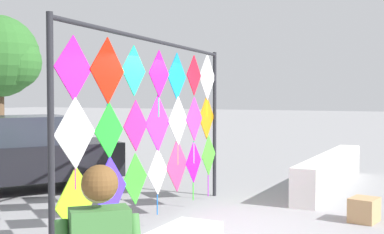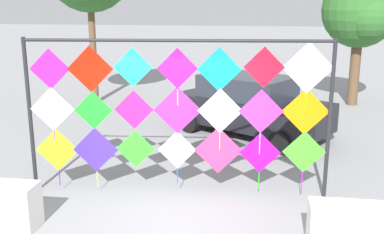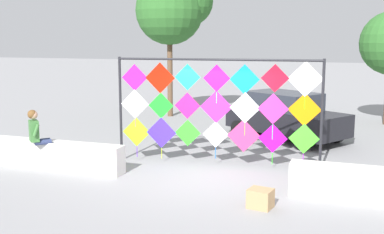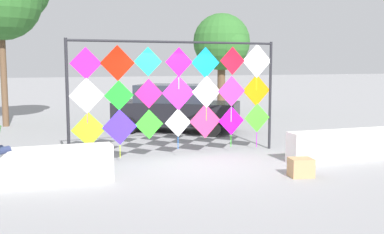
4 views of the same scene
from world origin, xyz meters
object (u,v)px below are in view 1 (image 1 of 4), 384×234
cardboard_box_large (364,210)px  tree_palm_like (1,58)px  parked_car (16,154)px  kite_display_rack (160,115)px

cardboard_box_large → tree_palm_like: 11.42m
parked_car → cardboard_box_large: bearing=-85.5°
cardboard_box_large → tree_palm_like: tree_palm_like is taller
parked_car → tree_palm_like: 5.68m
parked_car → cardboard_box_large: size_ratio=9.43×
parked_car → tree_palm_like: bearing=49.4°
cardboard_box_large → tree_palm_like: bearing=75.0°
kite_display_rack → parked_car: (1.15, 4.03, -0.89)m
parked_car → cardboard_box_large: 6.77m
kite_display_rack → tree_palm_like: bearing=60.4°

